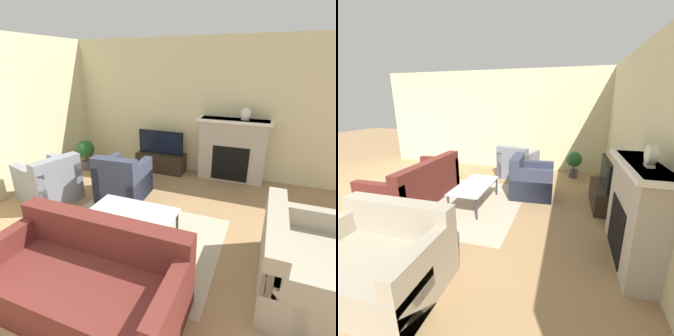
# 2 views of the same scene
# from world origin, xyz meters

# --- Properties ---
(ground_plane) EXTENTS (20.00, 20.00, 0.00)m
(ground_plane) POSITION_xyz_m (0.00, 0.00, 0.00)
(ground_plane) COLOR #9E7A51
(wall_back) EXTENTS (8.34, 0.06, 2.70)m
(wall_back) POSITION_xyz_m (0.00, 4.94, 1.35)
(wall_back) COLOR beige
(wall_back) RESTS_ON ground_plane
(wall_left) EXTENTS (0.06, 7.91, 2.70)m
(wall_left) POSITION_xyz_m (-2.70, 2.46, 1.35)
(wall_left) COLOR beige
(wall_left) RESTS_ON ground_plane
(area_rug) EXTENTS (2.36, 1.78, 0.00)m
(area_rug) POSITION_xyz_m (-0.06, 2.28, 0.00)
(area_rug) COLOR #B7A88E
(area_rug) RESTS_ON ground_plane
(fireplace) EXTENTS (1.39, 0.39, 1.23)m
(fireplace) POSITION_xyz_m (0.86, 4.74, 0.64)
(fireplace) COLOR #B2A899
(fireplace) RESTS_ON ground_plane
(tv_stand) EXTENTS (1.05, 0.39, 0.40)m
(tv_stand) POSITION_xyz_m (-0.62, 4.64, 0.20)
(tv_stand) COLOR #2D2319
(tv_stand) RESTS_ON ground_plane
(tv) EXTENTS (0.99, 0.06, 0.50)m
(tv) POSITION_xyz_m (-0.62, 4.63, 0.65)
(tv) COLOR black
(tv) RESTS_ON tv_stand
(couch_sectional) EXTENTS (1.89, 0.91, 0.82)m
(couch_sectional) POSITION_xyz_m (0.07, 1.19, 0.29)
(couch_sectional) COLOR #5B231E
(couch_sectional) RESTS_ON ground_plane
(couch_loveseat) EXTENTS (0.96, 1.34, 0.82)m
(couch_loveseat) POSITION_xyz_m (2.02, 2.16, 0.29)
(couch_loveseat) COLOR #9E937F
(couch_loveseat) RESTS_ON ground_plane
(armchair_by_window) EXTENTS (1.05, 1.00, 0.82)m
(armchair_by_window) POSITION_xyz_m (-1.89, 2.74, 0.30)
(armchair_by_window) COLOR gray
(armchair_by_window) RESTS_ON ground_plane
(armchair_accent) EXTENTS (0.80, 0.86, 0.82)m
(armchair_accent) POSITION_xyz_m (-0.75, 3.26, 0.30)
(armchair_accent) COLOR #33384C
(armchair_accent) RESTS_ON ground_plane
(coffee_table) EXTENTS (1.16, 0.58, 0.39)m
(coffee_table) POSITION_xyz_m (-0.06, 2.33, 0.36)
(coffee_table) COLOR #333338
(coffee_table) RESTS_ON ground_plane
(potted_plant) EXTENTS (0.38, 0.38, 0.66)m
(potted_plant) POSITION_xyz_m (-2.20, 4.13, 0.42)
(potted_plant) COLOR #47474C
(potted_plant) RESTS_ON ground_plane
(mantel_clock) EXTENTS (0.20, 0.07, 0.23)m
(mantel_clock) POSITION_xyz_m (1.05, 4.75, 1.35)
(mantel_clock) COLOR beige
(mantel_clock) RESTS_ON fireplace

